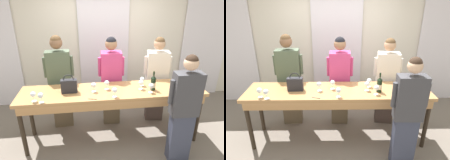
{
  "view_description": "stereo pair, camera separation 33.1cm",
  "coord_description": "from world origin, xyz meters",
  "views": [
    {
      "loc": [
        -0.38,
        -2.95,
        2.43
      ],
      "look_at": [
        0.0,
        0.07,
        1.12
      ],
      "focal_mm": 32.0,
      "sensor_mm": 36.0,
      "label": 1
    },
    {
      "loc": [
        -0.05,
        -2.98,
        2.43
      ],
      "look_at": [
        0.0,
        0.07,
        1.12
      ],
      "focal_mm": 32.0,
      "sensor_mm": 36.0,
      "label": 2
    }
  ],
  "objects": [
    {
      "name": "ground_plane",
      "position": [
        0.0,
        0.0,
        0.0
      ],
      "size": [
        18.0,
        18.0,
        0.0
      ],
      "primitive_type": "plane",
      "color": "#70665B"
    },
    {
      "name": "wall_back",
      "position": [
        0.0,
        1.57,
        1.4
      ],
      "size": [
        12.0,
        0.06,
        2.8
      ],
      "color": "silver",
      "rests_on": "ground_plane"
    },
    {
      "name": "curtain_panel_left",
      "position": [
        -2.43,
        1.5,
        1.34
      ],
      "size": [
        1.12,
        0.03,
        2.69
      ],
      "color": "white",
      "rests_on": "ground_plane"
    },
    {
      "name": "curtain_panel_center",
      "position": [
        0.0,
        1.5,
        1.34
      ],
      "size": [
        1.12,
        0.03,
        2.69
      ],
      "color": "white",
      "rests_on": "ground_plane"
    },
    {
      "name": "curtain_panel_right",
      "position": [
        2.43,
        1.5,
        1.34
      ],
      "size": [
        1.12,
        0.03,
        2.69
      ],
      "color": "white",
      "rests_on": "ground_plane"
    },
    {
      "name": "tasting_bar",
      "position": [
        0.0,
        -0.02,
        0.88
      ],
      "size": [
        3.04,
        0.68,
        0.97
      ],
      "color": "#B27F4C",
      "rests_on": "ground_plane"
    },
    {
      "name": "wine_bottle",
      "position": [
        0.66,
        -0.08,
        1.1
      ],
      "size": [
        0.08,
        0.08,
        0.32
      ],
      "color": "black",
      "rests_on": "tasting_bar"
    },
    {
      "name": "handbag",
      "position": [
        -0.7,
        0.0,
        1.09
      ],
      "size": [
        0.25,
        0.1,
        0.31
      ],
      "color": "#232328",
      "rests_on": "tasting_bar"
    },
    {
      "name": "wine_glass_front_left",
      "position": [
        0.53,
        0.11,
        1.09
      ],
      "size": [
        0.08,
        0.08,
        0.16
      ],
      "color": "white",
      "rests_on": "tasting_bar"
    },
    {
      "name": "wine_glass_front_mid",
      "position": [
        -0.31,
        -0.03,
        1.09
      ],
      "size": [
        0.08,
        0.08,
        0.16
      ],
      "color": "white",
      "rests_on": "tasting_bar"
    },
    {
      "name": "wine_glass_front_right",
      "position": [
        -1.2,
        -0.24,
        1.09
      ],
      "size": [
        0.08,
        0.08,
        0.16
      ],
      "color": "white",
      "rests_on": "tasting_bar"
    },
    {
      "name": "wine_glass_center_left",
      "position": [
        -0.09,
        0.04,
        1.09
      ],
      "size": [
        0.08,
        0.08,
        0.16
      ],
      "color": "white",
      "rests_on": "tasting_bar"
    },
    {
      "name": "wine_glass_center_mid",
      "position": [
        0.47,
        -0.03,
        1.09
      ],
      "size": [
        0.08,
        0.08,
        0.16
      ],
      "color": "white",
      "rests_on": "tasting_bar"
    },
    {
      "name": "wine_glass_center_right",
      "position": [
        0.6,
        -0.17,
        1.09
      ],
      "size": [
        0.08,
        0.08,
        0.16
      ],
      "color": "white",
      "rests_on": "tasting_bar"
    },
    {
      "name": "wine_glass_back_left",
      "position": [
        -0.0,
        -0.25,
        1.09
      ],
      "size": [
        0.08,
        0.08,
        0.16
      ],
      "color": "white",
      "rests_on": "tasting_bar"
    },
    {
      "name": "wine_glass_back_mid",
      "position": [
        1.4,
        0.04,
        1.09
      ],
      "size": [
        0.08,
        0.08,
        0.16
      ],
      "color": "white",
      "rests_on": "tasting_bar"
    },
    {
      "name": "wine_glass_back_right",
      "position": [
        -1.09,
        -0.29,
        1.09
      ],
      "size": [
        0.08,
        0.08,
        0.16
      ],
      "color": "white",
      "rests_on": "tasting_bar"
    },
    {
      "name": "pen",
      "position": [
        -0.34,
        -0.28,
        0.98
      ],
      "size": [
        0.13,
        0.04,
        0.01
      ],
      "color": "black",
      "rests_on": "tasting_bar"
    },
    {
      "name": "guest_olive_jacket",
      "position": [
        -0.91,
        0.53,
        0.94
      ],
      "size": [
        0.54,
        0.24,
        1.8
      ],
      "color": "brown",
      "rests_on": "ground_plane"
    },
    {
      "name": "guest_pink_top",
      "position": [
        0.04,
        0.53,
        0.91
      ],
      "size": [
        0.49,
        0.28,
        1.75
      ],
      "color": "brown",
      "rests_on": "ground_plane"
    },
    {
      "name": "guest_cream_sweater",
      "position": [
        0.94,
        0.53,
        0.89
      ],
      "size": [
        0.52,
        0.3,
        1.73
      ],
      "color": "#473833",
      "rests_on": "ground_plane"
    },
    {
      "name": "host_pouring",
      "position": [
        0.96,
        -0.62,
        0.9
      ],
      "size": [
        0.5,
        0.21,
        1.72
      ],
      "color": "#383D51",
      "rests_on": "ground_plane"
    }
  ]
}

